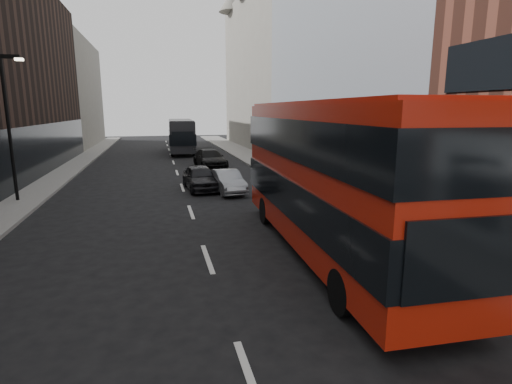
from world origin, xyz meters
TOP-DOWN VIEW (x-y plane):
  - sidewalk_right at (7.50, 25.00)m, footprint 3.00×80.00m
  - sidewalk_left at (-8.00, 25.00)m, footprint 2.00×80.00m
  - building_modern_block at (11.47, 21.00)m, footprint 5.03×22.00m
  - building_victorian at (11.38, 44.00)m, footprint 6.50×24.00m
  - building_left_mid at (-11.50, 30.00)m, footprint 5.00×24.00m
  - building_left_far at (-11.50, 52.00)m, footprint 5.00×20.00m
  - street_lamp at (-8.22, 18.00)m, footprint 1.06×0.22m
  - red_bus at (3.90, 7.56)m, footprint 3.26×12.10m
  - grey_bus at (1.26, 40.36)m, footprint 2.90×10.99m
  - car_a at (1.01, 19.19)m, footprint 2.04×4.31m
  - car_b at (2.40, 18.00)m, footprint 1.68×3.93m
  - car_c at (2.76, 28.14)m, footprint 2.54×5.16m

SIDE VIEW (x-z plane):
  - sidewalk_right at x=7.50m, z-range 0.00..0.15m
  - sidewalk_left at x=-8.00m, z-range 0.00..0.15m
  - car_b at x=2.40m, z-range 0.00..1.26m
  - car_a at x=1.01m, z-range 0.00..1.43m
  - car_c at x=2.76m, z-range 0.00..1.44m
  - grey_bus at x=1.26m, z-range 0.13..3.65m
  - red_bus at x=3.90m, z-range 0.27..5.11m
  - street_lamp at x=-8.22m, z-range 0.68..7.68m
  - building_left_far at x=-11.50m, z-range 0.00..13.00m
  - building_left_mid at x=-11.50m, z-range 0.00..14.00m
  - building_victorian at x=11.38m, z-range -0.84..20.16m
  - building_modern_block at x=11.47m, z-range -0.10..19.90m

